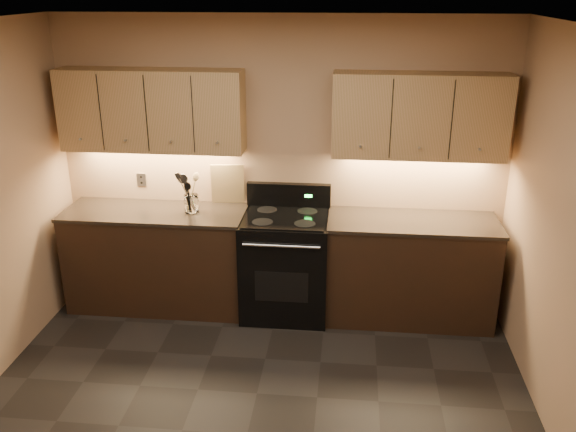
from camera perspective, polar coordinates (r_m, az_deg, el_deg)
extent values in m
plane|color=silver|center=(3.30, -5.00, 16.91)|extent=(4.00, 4.00, 0.00)
cube|color=tan|center=(5.49, -0.71, 4.80)|extent=(4.00, 0.04, 2.60)
cube|color=black|center=(5.74, -12.03, -4.01)|extent=(1.60, 0.60, 0.90)
cube|color=#372C23|center=(5.56, -12.39, 0.34)|extent=(1.62, 0.62, 0.03)
cube|color=black|center=(5.51, 11.30, -5.06)|extent=(1.44, 0.60, 0.90)
cube|color=#372C23|center=(5.32, 11.65, -0.55)|extent=(1.46, 0.62, 0.03)
cube|color=black|center=(5.48, -0.23, -4.65)|extent=(0.76, 0.65, 0.92)
cube|color=black|center=(5.29, -0.24, -0.11)|extent=(0.70, 0.60, 0.01)
cube|color=black|center=(5.52, 0.08, 1.97)|extent=(0.76, 0.07, 0.22)
cube|color=#19FF33|center=(5.47, 1.91, 1.89)|extent=(0.06, 0.00, 0.03)
cylinder|color=silver|center=(5.03, -0.65, -2.83)|extent=(0.65, 0.02, 0.02)
cube|color=black|center=(5.21, -0.62, -6.66)|extent=(0.46, 0.00, 0.28)
cylinder|color=black|center=(5.17, -2.40, -0.56)|extent=(0.18, 0.18, 0.00)
cylinder|color=black|center=(5.13, 1.58, -0.71)|extent=(0.18, 0.18, 0.00)
cylinder|color=black|center=(5.45, -1.95, 0.59)|extent=(0.18, 0.18, 0.00)
cylinder|color=black|center=(5.41, 1.83, 0.46)|extent=(0.18, 0.18, 0.00)
cube|color=tan|center=(5.46, -12.64, 9.62)|extent=(1.60, 0.30, 0.70)
cube|color=tan|center=(5.22, 12.22, 9.14)|extent=(1.44, 0.30, 0.70)
cube|color=#B2B5BA|center=(5.82, -13.55, 3.32)|extent=(0.08, 0.01, 0.12)
cylinder|color=white|center=(5.44, -9.02, 1.18)|extent=(0.15, 0.15, 0.16)
cylinder|color=white|center=(5.47, -8.98, 0.48)|extent=(0.12, 0.12, 0.02)
cube|color=tan|center=(5.58, -5.66, 3.02)|extent=(0.31, 0.11, 0.38)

